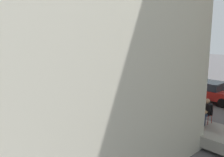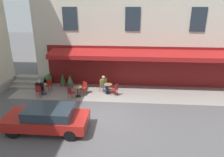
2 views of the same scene
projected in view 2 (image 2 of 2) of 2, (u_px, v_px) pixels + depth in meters
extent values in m
plane|color=#565456|center=(103.00, 115.00, 12.45)|extent=(70.00, 70.00, 0.00)
cube|color=gray|center=(152.00, 94.00, 15.40)|extent=(20.50, 3.20, 0.01)
cube|color=maroon|center=(148.00, 67.00, 16.34)|extent=(16.00, 0.06, 3.20)
cube|color=maroon|center=(150.00, 54.00, 15.14)|extent=(15.00, 1.70, 0.36)
cube|color=maroon|center=(151.00, 60.00, 14.44)|extent=(15.00, 0.04, 0.28)
cube|color=#232D38|center=(198.00, 20.00, 14.85)|extent=(1.10, 0.06, 1.70)
cube|color=#232D38|center=(133.00, 19.00, 15.19)|extent=(1.10, 0.06, 1.70)
cube|color=#232D38|center=(70.00, 19.00, 15.52)|extent=(1.10, 0.06, 1.70)
cube|color=gray|center=(28.00, 85.00, 16.84)|extent=(2.40, 1.40, 0.15)
cube|color=gray|center=(30.00, 82.00, 17.11)|extent=(2.40, 1.05, 0.30)
cube|color=gray|center=(31.00, 78.00, 17.39)|extent=(2.40, 0.70, 0.45)
cylinder|color=black|center=(78.00, 96.00, 14.96)|extent=(0.40, 0.40, 0.03)
cylinder|color=black|center=(78.00, 92.00, 14.84)|extent=(0.06, 0.06, 0.72)
cylinder|color=#99754C|center=(78.00, 87.00, 14.71)|extent=(0.60, 0.60, 0.03)
cylinder|color=maroon|center=(76.00, 96.00, 14.51)|extent=(0.03, 0.03, 0.45)
cylinder|color=maroon|center=(72.00, 95.00, 14.71)|extent=(0.03, 0.03, 0.45)
cylinder|color=maroon|center=(72.00, 98.00, 14.26)|extent=(0.03, 0.03, 0.45)
cylinder|color=maroon|center=(69.00, 96.00, 14.46)|extent=(0.03, 0.03, 0.45)
cube|color=maroon|center=(72.00, 93.00, 14.40)|extent=(0.56, 0.56, 0.04)
cube|color=maroon|center=(70.00, 91.00, 14.19)|extent=(0.35, 0.26, 0.42)
cylinder|color=maroon|center=(80.00, 91.00, 15.26)|extent=(0.03, 0.03, 0.45)
cylinder|color=maroon|center=(83.00, 92.00, 15.06)|extent=(0.03, 0.03, 0.45)
cylinder|color=maroon|center=(84.00, 90.00, 15.51)|extent=(0.03, 0.03, 0.45)
cylinder|color=maroon|center=(87.00, 91.00, 15.31)|extent=(0.03, 0.03, 0.45)
cube|color=maroon|center=(83.00, 88.00, 15.20)|extent=(0.56, 0.56, 0.04)
cube|color=maroon|center=(85.00, 84.00, 15.25)|extent=(0.35, 0.26, 0.42)
cylinder|color=black|center=(108.00, 93.00, 15.42)|extent=(0.40, 0.40, 0.03)
cylinder|color=black|center=(108.00, 89.00, 15.30)|extent=(0.06, 0.06, 0.72)
cylinder|color=#99754C|center=(108.00, 84.00, 15.17)|extent=(0.60, 0.60, 0.03)
cylinder|color=maroon|center=(114.00, 91.00, 15.29)|extent=(0.03, 0.03, 0.45)
cylinder|color=maroon|center=(111.00, 93.00, 15.02)|extent=(0.03, 0.03, 0.45)
cylinder|color=maroon|center=(118.00, 92.00, 15.12)|extent=(0.03, 0.03, 0.45)
cylinder|color=maroon|center=(115.00, 94.00, 14.85)|extent=(0.03, 0.03, 0.45)
cube|color=maroon|center=(114.00, 89.00, 14.98)|extent=(0.54, 0.54, 0.04)
cube|color=maroon|center=(117.00, 87.00, 14.81)|extent=(0.23, 0.37, 0.42)
cylinder|color=maroon|center=(103.00, 90.00, 15.49)|extent=(0.03, 0.03, 0.45)
cylinder|color=maroon|center=(106.00, 89.00, 15.71)|extent=(0.03, 0.03, 0.45)
cylinder|color=maroon|center=(100.00, 89.00, 15.72)|extent=(0.03, 0.03, 0.45)
cylinder|color=maroon|center=(103.00, 87.00, 15.94)|extent=(0.03, 0.03, 0.45)
cube|color=maroon|center=(103.00, 86.00, 15.63)|extent=(0.56, 0.56, 0.04)
cube|color=maroon|center=(101.00, 82.00, 15.68)|extent=(0.29, 0.33, 0.42)
cylinder|color=black|center=(44.00, 94.00, 15.39)|extent=(0.40, 0.40, 0.03)
cylinder|color=black|center=(43.00, 89.00, 15.27)|extent=(0.06, 0.06, 0.72)
cylinder|color=#99754C|center=(43.00, 85.00, 15.14)|extent=(0.60, 0.60, 0.03)
cylinder|color=maroon|center=(43.00, 93.00, 14.94)|extent=(0.03, 0.03, 0.45)
cylinder|color=maroon|center=(39.00, 93.00, 14.99)|extent=(0.03, 0.03, 0.45)
cylinder|color=maroon|center=(41.00, 95.00, 14.62)|extent=(0.03, 0.03, 0.45)
cylinder|color=maroon|center=(37.00, 95.00, 14.67)|extent=(0.03, 0.03, 0.45)
cube|color=maroon|center=(40.00, 91.00, 14.72)|extent=(0.43, 0.43, 0.04)
cube|color=maroon|center=(38.00, 89.00, 14.48)|extent=(0.40, 0.07, 0.42)
cylinder|color=maroon|center=(45.00, 89.00, 15.71)|extent=(0.03, 0.03, 0.45)
cylinder|color=maroon|center=(49.00, 89.00, 15.58)|extent=(0.03, 0.03, 0.45)
cylinder|color=maroon|center=(48.00, 87.00, 16.00)|extent=(0.03, 0.03, 0.45)
cylinder|color=maroon|center=(52.00, 88.00, 15.88)|extent=(0.03, 0.03, 0.45)
cube|color=maroon|center=(48.00, 85.00, 15.71)|extent=(0.51, 0.51, 0.04)
cube|color=maroon|center=(49.00, 82.00, 15.78)|extent=(0.39, 0.16, 0.42)
cylinder|color=navy|center=(106.00, 90.00, 15.40)|extent=(0.15, 0.15, 0.47)
cylinder|color=navy|center=(104.00, 87.00, 15.42)|extent=(0.35, 0.33, 0.15)
cylinder|color=navy|center=(107.00, 90.00, 15.51)|extent=(0.15, 0.15, 0.47)
cylinder|color=navy|center=(106.00, 86.00, 15.54)|extent=(0.35, 0.33, 0.15)
cube|color=olive|center=(104.00, 82.00, 15.49)|extent=(0.50, 0.51, 0.55)
sphere|color=tan|center=(103.00, 77.00, 15.35)|extent=(0.24, 0.24, 0.24)
cylinder|color=olive|center=(101.00, 83.00, 15.32)|extent=(0.10, 0.10, 0.49)
cylinder|color=olive|center=(106.00, 82.00, 15.68)|extent=(0.10, 0.10, 0.49)
cylinder|color=navy|center=(44.00, 92.00, 15.15)|extent=(0.15, 0.15, 0.47)
cylinder|color=navy|center=(42.00, 89.00, 14.91)|extent=(0.18, 0.34, 0.16)
cylinder|color=navy|center=(41.00, 92.00, 15.18)|extent=(0.15, 0.15, 0.47)
cylinder|color=navy|center=(40.00, 89.00, 14.94)|extent=(0.18, 0.34, 0.16)
cube|color=black|center=(40.00, 87.00, 14.67)|extent=(0.48, 0.30, 0.56)
sphere|color=tan|center=(39.00, 81.00, 14.53)|extent=(0.25, 0.25, 0.25)
cylinder|color=black|center=(43.00, 87.00, 14.64)|extent=(0.10, 0.10, 0.50)
cylinder|color=black|center=(36.00, 87.00, 14.72)|extent=(0.10, 0.10, 0.50)
cylinder|color=brown|center=(63.00, 84.00, 16.79)|extent=(0.44, 0.44, 0.32)
cone|color=#23562D|center=(63.00, 78.00, 16.61)|extent=(0.41, 0.41, 0.71)
cylinder|color=#4C4C51|center=(70.00, 85.00, 16.47)|extent=(0.44, 0.44, 0.41)
cone|color=#3D7A38|center=(70.00, 79.00, 16.29)|extent=(0.42, 0.42, 0.63)
cylinder|color=#2D2D33|center=(49.00, 83.00, 16.97)|extent=(0.44, 0.44, 0.39)
sphere|color=#2D6B33|center=(49.00, 78.00, 16.83)|extent=(0.55, 0.55, 0.55)
cube|color=#A81E19|center=(47.00, 120.00, 10.85)|extent=(4.30, 1.80, 0.55)
cube|color=#232D38|center=(49.00, 112.00, 10.66)|extent=(2.41, 1.60, 0.48)
cylinder|color=black|center=(27.00, 116.00, 11.80)|extent=(0.60, 0.20, 0.60)
cylinder|color=black|center=(13.00, 133.00, 10.30)|extent=(0.60, 0.20, 0.60)
cylinder|color=black|center=(78.00, 118.00, 11.59)|extent=(0.60, 0.20, 0.60)
cylinder|color=black|center=(70.00, 135.00, 10.09)|extent=(0.60, 0.20, 0.60)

